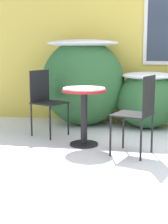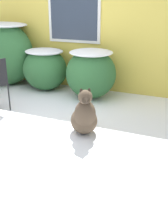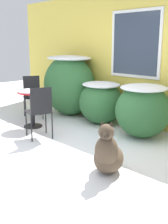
% 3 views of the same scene
% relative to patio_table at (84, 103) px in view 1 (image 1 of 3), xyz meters
% --- Properties ---
extents(shrub_left, '(1.40, 1.10, 1.44)m').
position_rel_patio_table_xyz_m(shrub_left, '(-0.26, 1.25, 0.19)').
color(shrub_left, '#2D6033').
rests_on(shrub_left, ground_plane).
extents(shrub_middle, '(1.00, 0.90, 0.92)m').
position_rel_patio_table_xyz_m(shrub_middle, '(0.82, 1.22, -0.07)').
color(shrub_middle, '#2D6033').
rests_on(shrub_middle, ground_plane).
extents(patio_table, '(0.58, 0.58, 0.78)m').
position_rel_patio_table_xyz_m(patio_table, '(0.00, 0.00, 0.00)').
color(patio_table, black).
rests_on(patio_table, ground_plane).
extents(patio_chair_near_table, '(0.57, 0.57, 0.97)m').
position_rel_patio_table_xyz_m(patio_chair_near_table, '(-0.67, 0.46, -0.02)').
color(patio_chair_near_table, black).
rests_on(patio_chair_near_table, ground_plane).
extents(patio_chair_far_side, '(0.54, 0.54, 0.97)m').
position_rel_patio_table_xyz_m(patio_chair_far_side, '(0.72, -0.32, -0.02)').
color(patio_chair_far_side, black).
rests_on(patio_chair_far_side, ground_plane).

